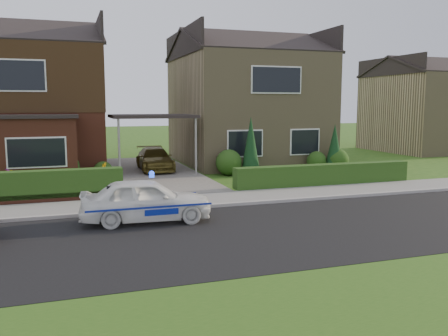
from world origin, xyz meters
name	(u,v)px	position (x,y,z in m)	size (l,w,h in m)	color
ground	(230,234)	(0.00, 0.00, 0.00)	(120.00, 120.00, 0.00)	#275015
road	(230,234)	(0.00, 0.00, 0.00)	(60.00, 6.00, 0.02)	black
kerb	(198,207)	(0.00, 3.05, 0.06)	(60.00, 0.16, 0.12)	#9E9993
sidewalk	(190,201)	(0.00, 4.10, 0.05)	(60.00, 2.00, 0.10)	slate
grass_verge	(336,318)	(0.00, -5.00, 0.00)	(60.00, 4.00, 0.01)	#275015
driveway	(154,172)	(0.00, 11.00, 0.06)	(3.80, 12.00, 0.12)	#666059
house_left	(21,92)	(-5.78, 13.90, 3.81)	(7.50, 9.53, 7.25)	brown
house_right	(246,97)	(5.80, 13.99, 3.66)	(7.50, 8.06, 7.25)	#937F5A
carport_link	(153,117)	(0.00, 10.95, 2.66)	(3.80, 3.00, 2.77)	black
dwarf_wall	(4,201)	(-5.80, 5.30, 0.18)	(7.70, 0.25, 0.36)	brown
hedge_left	(5,206)	(-5.80, 5.45, 0.00)	(7.50, 0.55, 0.90)	#1B3C13
hedge_right	(324,187)	(5.80, 5.35, 0.00)	(7.50, 0.55, 0.80)	#1B3C13
shrub_left_mid	(63,168)	(-4.00, 9.30, 0.66)	(1.32, 1.32, 1.32)	#1B3C13
shrub_left_near	(103,171)	(-2.40, 9.60, 0.42)	(0.84, 0.84, 0.84)	#1B3C13
shrub_right_near	(229,162)	(3.20, 9.40, 0.60)	(1.20, 1.20, 1.20)	#1B3C13
shrub_right_mid	(316,161)	(7.80, 9.50, 0.48)	(0.96, 0.96, 0.96)	#1B3C13
shrub_right_far	(338,160)	(8.80, 9.20, 0.54)	(1.08, 1.08, 1.08)	#1B3C13
conifer_a	(251,147)	(4.20, 9.20, 1.30)	(0.90, 0.90, 2.60)	black
conifer_b	(334,148)	(8.60, 9.20, 1.10)	(0.90, 0.90, 2.20)	black
neighbour_right	(426,114)	(20.00, 16.00, 2.60)	(6.50, 7.00, 5.20)	#937F5A
police_car	(146,200)	(-1.80, 1.89, 0.61)	(3.29, 3.68, 1.38)	white
driveway_car	(155,159)	(0.14, 11.39, 0.65)	(1.48, 3.64, 1.06)	brown
potted_plant_a	(36,186)	(-4.91, 6.79, 0.37)	(0.39, 0.26, 0.74)	gray
potted_plant_b	(102,173)	(-2.50, 8.97, 0.43)	(0.47, 0.38, 0.86)	gray
potted_plant_c	(11,180)	(-5.88, 8.21, 0.42)	(0.47, 0.47, 0.84)	gray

